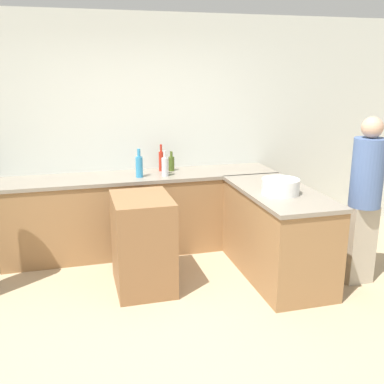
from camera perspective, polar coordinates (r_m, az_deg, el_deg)
ground_plane at (r=3.83m, az=-1.64°, el=-17.48°), size 14.00×14.00×0.00m
wall_back at (r=5.40m, az=-7.15°, el=7.51°), size 8.00×0.06×2.70m
counter_back at (r=5.27m, az=-6.32°, el=-2.62°), size 3.14×0.64×0.91m
counter_peninsula at (r=4.68m, az=10.74°, el=-5.15°), size 0.69×1.48×0.91m
island_table at (r=4.37m, az=-6.27°, el=-6.43°), size 0.54×0.71×0.92m
mixing_bowl at (r=4.40m, az=11.17°, el=0.69°), size 0.36×0.36×0.15m
hot_sauce_bottle at (r=5.30m, az=-3.94°, el=4.01°), size 0.06×0.06×0.32m
water_bottle_blue at (r=5.17m, az=-3.41°, el=3.18°), size 0.06×0.06×0.19m
olive_oil_bottle at (r=5.31m, az=-2.63°, el=3.69°), size 0.07×0.07×0.23m
dish_soap_bottle at (r=5.01m, az=-6.72°, el=3.30°), size 0.08×0.08×0.32m
vinegar_bottle_clear at (r=5.04m, az=-3.46°, el=3.30°), size 0.08×0.08×0.29m
person_at_peninsula at (r=4.62m, az=21.13°, el=-0.35°), size 0.30×0.30×1.66m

